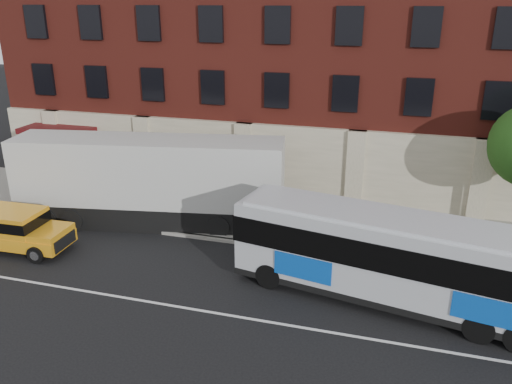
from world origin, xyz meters
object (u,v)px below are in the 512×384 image
(sign_pole, at_px, (46,191))
(yellow_suv, at_px, (14,227))
(shipping_container, at_px, (150,183))
(city_bus, at_px, (402,258))

(sign_pole, bearing_deg, yellow_suv, -76.54)
(sign_pole, relative_size, shipping_container, 0.19)
(yellow_suv, bearing_deg, shipping_container, 43.46)
(yellow_suv, height_order, shipping_container, shipping_container)
(sign_pole, distance_m, city_bus, 17.36)
(city_bus, distance_m, yellow_suv, 16.27)
(city_bus, distance_m, shipping_container, 12.47)
(yellow_suv, bearing_deg, sign_pole, 103.46)
(yellow_suv, xyz_separation_m, shipping_container, (4.45, 4.22, 1.06))
(shipping_container, bearing_deg, sign_pole, -170.89)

